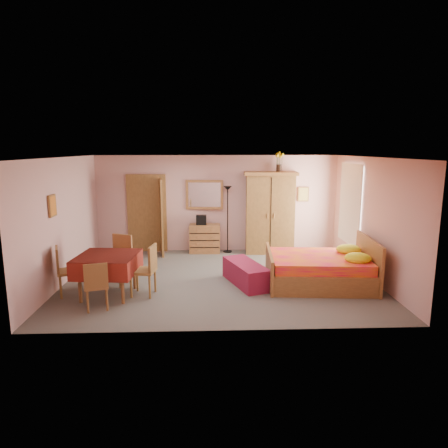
{
  "coord_description": "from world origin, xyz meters",
  "views": [
    {
      "loc": [
        -0.23,
        -8.26,
        2.78
      ],
      "look_at": [
        0.1,
        0.3,
        1.15
      ],
      "focal_mm": 32.0,
      "sensor_mm": 36.0,
      "label": 1
    }
  ],
  "objects_px": {
    "stereo": "(201,220)",
    "sunflower_vase": "(279,162)",
    "bench": "(246,274)",
    "chair_west": "(69,271)",
    "floor_lamp": "(228,219)",
    "chair_south": "(96,285)",
    "chest_of_drawers": "(205,239)",
    "chair_east": "(143,270)",
    "chair_north": "(117,260)",
    "wall_mirror": "(205,195)",
    "bed": "(319,261)",
    "dining_table": "(108,275)",
    "wardrobe": "(270,213)"
  },
  "relations": [
    {
      "from": "floor_lamp",
      "to": "chair_north",
      "type": "bearing_deg",
      "value": -133.54
    },
    {
      "from": "wardrobe",
      "to": "dining_table",
      "type": "relative_size",
      "value": 2.0
    },
    {
      "from": "stereo",
      "to": "sunflower_vase",
      "type": "distance_m",
      "value": 2.58
    },
    {
      "from": "floor_lamp",
      "to": "chair_east",
      "type": "height_order",
      "value": "floor_lamp"
    },
    {
      "from": "chair_south",
      "to": "chair_west",
      "type": "height_order",
      "value": "chair_west"
    },
    {
      "from": "stereo",
      "to": "chair_north",
      "type": "distance_m",
      "value": 3.03
    },
    {
      "from": "chest_of_drawers",
      "to": "bench",
      "type": "bearing_deg",
      "value": -70.11
    },
    {
      "from": "wardrobe",
      "to": "chair_east",
      "type": "xyz_separation_m",
      "value": [
        -2.9,
        -3.1,
        -0.6
      ]
    },
    {
      "from": "bench",
      "to": "dining_table",
      "type": "distance_m",
      "value": 2.74
    },
    {
      "from": "chest_of_drawers",
      "to": "chair_east",
      "type": "relative_size",
      "value": 0.83
    },
    {
      "from": "floor_lamp",
      "to": "chair_north",
      "type": "height_order",
      "value": "floor_lamp"
    },
    {
      "from": "sunflower_vase",
      "to": "chair_north",
      "type": "height_order",
      "value": "sunflower_vase"
    },
    {
      "from": "chair_east",
      "to": "floor_lamp",
      "type": "bearing_deg",
      "value": -20.39
    },
    {
      "from": "stereo",
      "to": "dining_table",
      "type": "relative_size",
      "value": 0.25
    },
    {
      "from": "stereo",
      "to": "chair_west",
      "type": "bearing_deg",
      "value": -128.92
    },
    {
      "from": "chair_south",
      "to": "chair_west",
      "type": "relative_size",
      "value": 0.91
    },
    {
      "from": "chest_of_drawers",
      "to": "chair_north",
      "type": "bearing_deg",
      "value": -124.16
    },
    {
      "from": "floor_lamp",
      "to": "chair_south",
      "type": "height_order",
      "value": "floor_lamp"
    },
    {
      "from": "chair_north",
      "to": "chair_west",
      "type": "height_order",
      "value": "chair_north"
    },
    {
      "from": "chair_south",
      "to": "chair_north",
      "type": "distance_m",
      "value": 1.3
    },
    {
      "from": "sunflower_vase",
      "to": "chair_west",
      "type": "xyz_separation_m",
      "value": [
        -4.54,
        -3.12,
        -1.96
      ]
    },
    {
      "from": "chair_north",
      "to": "wardrobe",
      "type": "bearing_deg",
      "value": -121.8
    },
    {
      "from": "wardrobe",
      "to": "chair_west",
      "type": "xyz_separation_m",
      "value": [
        -4.3,
        -3.03,
        -0.61
      ]
    },
    {
      "from": "dining_table",
      "to": "chair_south",
      "type": "bearing_deg",
      "value": -94.05
    },
    {
      "from": "bench",
      "to": "chair_north",
      "type": "xyz_separation_m",
      "value": [
        -2.65,
        0.1,
        0.28
      ]
    },
    {
      "from": "chair_east",
      "to": "wardrobe",
      "type": "bearing_deg",
      "value": -34.23
    },
    {
      "from": "bench",
      "to": "chair_west",
      "type": "xyz_separation_m",
      "value": [
        -3.43,
        -0.47,
        0.25
      ]
    },
    {
      "from": "sunflower_vase",
      "to": "chair_west",
      "type": "bearing_deg",
      "value": -145.45
    },
    {
      "from": "wardrobe",
      "to": "chair_east",
      "type": "height_order",
      "value": "wardrobe"
    },
    {
      "from": "bench",
      "to": "stereo",
      "type": "bearing_deg",
      "value": 110.29
    },
    {
      "from": "floor_lamp",
      "to": "sunflower_vase",
      "type": "height_order",
      "value": "sunflower_vase"
    },
    {
      "from": "chest_of_drawers",
      "to": "dining_table",
      "type": "height_order",
      "value": "dining_table"
    },
    {
      "from": "stereo",
      "to": "sunflower_vase",
      "type": "xyz_separation_m",
      "value": [
        2.06,
        0.06,
        1.54
      ]
    },
    {
      "from": "dining_table",
      "to": "stereo",
      "type": "bearing_deg",
      "value": 61.17
    },
    {
      "from": "floor_lamp",
      "to": "bench",
      "type": "bearing_deg",
      "value": -84.6
    },
    {
      "from": "chair_south",
      "to": "chair_north",
      "type": "xyz_separation_m",
      "value": [
        0.08,
        1.29,
        0.07
      ]
    },
    {
      "from": "dining_table",
      "to": "chair_east",
      "type": "height_order",
      "value": "chair_east"
    },
    {
      "from": "sunflower_vase",
      "to": "chair_west",
      "type": "height_order",
      "value": "sunflower_vase"
    },
    {
      "from": "bed",
      "to": "wardrobe",
      "type": "bearing_deg",
      "value": 108.2
    },
    {
      "from": "floor_lamp",
      "to": "chair_east",
      "type": "relative_size",
      "value": 1.83
    },
    {
      "from": "bed",
      "to": "chair_north",
      "type": "bearing_deg",
      "value": -177.53
    },
    {
      "from": "chair_south",
      "to": "dining_table",
      "type": "bearing_deg",
      "value": 69.2
    },
    {
      "from": "bench",
      "to": "chair_west",
      "type": "distance_m",
      "value": 3.47
    },
    {
      "from": "bench",
      "to": "chair_west",
      "type": "relative_size",
      "value": 1.41
    },
    {
      "from": "chair_south",
      "to": "floor_lamp",
      "type": "bearing_deg",
      "value": 40.27
    },
    {
      "from": "wardrobe",
      "to": "chair_east",
      "type": "relative_size",
      "value": 2.21
    },
    {
      "from": "stereo",
      "to": "floor_lamp",
      "type": "distance_m",
      "value": 0.71
    },
    {
      "from": "wall_mirror",
      "to": "bed",
      "type": "relative_size",
      "value": 0.47
    },
    {
      "from": "dining_table",
      "to": "chair_north",
      "type": "height_order",
      "value": "chair_north"
    },
    {
      "from": "dining_table",
      "to": "chair_north",
      "type": "bearing_deg",
      "value": 87.25
    }
  ]
}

